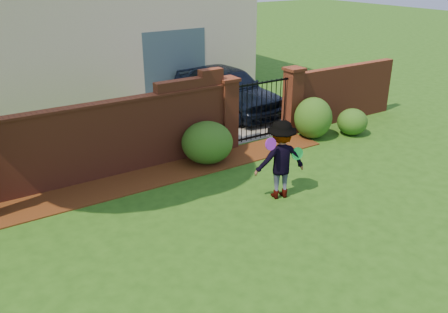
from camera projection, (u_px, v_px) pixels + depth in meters
ground at (238, 245)px, 8.35m from camera, size 80.00×80.00×0.01m
mulch_bed at (117, 186)px, 10.45m from camera, size 11.10×1.08×0.03m
brick_wall at (54, 148)px, 10.08m from camera, size 8.70×0.31×2.16m
brick_wall_return at (343, 94)px, 14.43m from camera, size 4.00×0.25×1.70m
pillar_left at (228, 113)px, 12.28m from camera, size 0.50×0.50×1.88m
pillar_right at (293, 100)px, 13.38m from camera, size 0.50×0.50×1.88m
iron_gate at (261, 110)px, 12.87m from camera, size 1.78×0.03×1.60m
driveway at (190, 105)px, 16.29m from camera, size 3.20×8.00×0.01m
house at (72, 4)px, 16.92m from camera, size 12.40×6.40×6.30m
car at (233, 91)px, 15.14m from camera, size 2.08×4.49×1.49m
shrub_left at (207, 143)px, 11.53m from camera, size 1.26×1.26×1.03m
shrub_middle at (313, 118)px, 13.11m from camera, size 1.05×1.05×1.15m
shrub_right at (352, 122)px, 13.43m from camera, size 0.85×0.85×0.75m
man at (281, 160)px, 9.70m from camera, size 1.21×0.90×1.67m
frisbee_purple at (271, 144)px, 9.21m from camera, size 0.25×0.08×0.25m
frisbee_green at (297, 154)px, 9.65m from camera, size 0.27×0.10×0.27m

